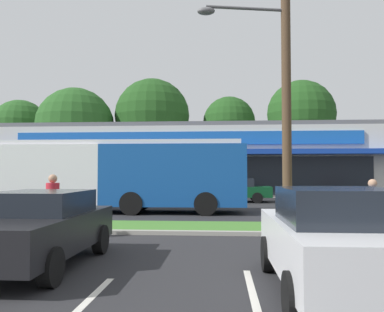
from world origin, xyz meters
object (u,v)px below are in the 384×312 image
(utility_pole, at_px, (282,66))
(car_4, at_px, (38,227))
(city_bus, at_px, (118,174))
(car_0, at_px, (233,190))
(car_3, at_px, (335,240))
(pedestrian_near_bench, at_px, (373,212))
(pedestrian_by_pole, at_px, (52,206))

(utility_pole, height_order, car_4, utility_pole)
(city_bus, distance_m, car_0, 8.66)
(city_bus, height_order, car_4, city_bus)
(city_bus, bearing_deg, car_4, 95.71)
(city_bus, xyz_separation_m, car_3, (6.40, -11.84, -0.95))
(utility_pole, distance_m, car_3, 8.01)
(city_bus, relative_size, pedestrian_near_bench, 7.02)
(pedestrian_near_bench, xyz_separation_m, pedestrian_by_pole, (-8.44, 0.26, 0.06))
(car_0, bearing_deg, pedestrian_by_pole, 69.14)
(utility_pole, distance_m, car_4, 8.84)
(city_bus, relative_size, pedestrian_by_pole, 6.56)
(utility_pole, height_order, pedestrian_near_bench, utility_pole)
(car_4, height_order, pedestrian_by_pole, pedestrian_by_pole)
(utility_pole, distance_m, pedestrian_by_pole, 8.18)
(city_bus, distance_m, car_4, 10.54)
(pedestrian_near_bench, bearing_deg, pedestrian_by_pole, 149.76)
(car_3, height_order, car_4, car_3)
(utility_pole, xyz_separation_m, city_bus, (-6.66, 5.18, -3.48))
(utility_pole, distance_m, car_0, 12.74)
(utility_pole, xyz_separation_m, pedestrian_near_bench, (1.87, -2.43, -4.41))
(pedestrian_near_bench, bearing_deg, car_3, -145.14)
(car_3, xyz_separation_m, pedestrian_near_bench, (2.13, 4.23, 0.02))
(car_3, bearing_deg, utility_pole, -2.22)
(utility_pole, height_order, car_3, utility_pole)
(pedestrian_by_pole, bearing_deg, utility_pole, -86.26)
(car_4, bearing_deg, city_bus, -173.76)
(utility_pole, relative_size, car_0, 2.06)
(car_3, xyz_separation_m, pedestrian_by_pole, (-6.31, 4.50, 0.08))
(utility_pole, bearing_deg, car_3, -92.22)
(car_0, distance_m, car_3, 18.54)
(car_4, bearing_deg, utility_pole, 133.56)
(pedestrian_near_bench, bearing_deg, car_0, 73.79)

